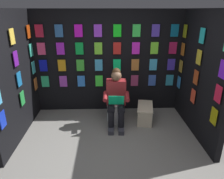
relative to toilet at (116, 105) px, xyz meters
The scene contains 7 objects.
ground_plane 1.54m from the toilet, 83.77° to the left, with size 30.00×30.00×0.00m, color gray.
display_wall_back 1.00m from the toilet, 73.27° to the right, with size 3.39×0.14×2.30m.
display_wall_left 1.81m from the toilet, 161.89° to the left, with size 0.14×1.99×2.30m.
display_wall_right 2.09m from the toilet, 15.09° to the left, with size 0.14×1.99×2.30m.
toilet is the anchor object (origin of this frame).
person_reading 0.35m from the toilet, 87.74° to the left, with size 0.54×0.70×1.19m.
comic_longbox_near 0.65m from the toilet, 169.88° to the left, with size 0.42×0.67×0.36m.
Camera 1 is at (0.06, 2.63, 2.28)m, focal length 33.51 mm.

